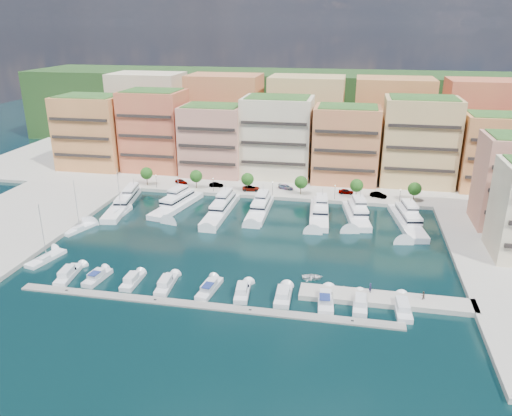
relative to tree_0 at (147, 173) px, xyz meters
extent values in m
plane|color=black|center=(40.00, -33.50, -4.74)|extent=(400.00, 400.00, 0.00)
cube|color=#9E998E|center=(40.00, 28.50, -4.74)|extent=(220.00, 64.00, 2.00)
cube|color=#1C3B18|center=(40.00, 76.50, -4.74)|extent=(240.00, 40.00, 58.00)
cube|color=gray|center=(37.00, -63.50, -4.74)|extent=(72.00, 2.20, 0.35)
cube|color=#9E998E|center=(70.00, -55.50, -4.74)|extent=(32.00, 5.00, 2.00)
cube|color=#E39353|center=(-26.00, 16.50, 8.26)|extent=(22.00, 16.00, 24.00)
cube|color=black|center=(-26.00, 8.25, 8.26)|extent=(20.24, 0.50, 0.90)
cube|color=#2E5522|center=(-26.00, 16.50, 20.66)|extent=(19.36, 14.08, 0.80)
cube|color=#CF7445|center=(-4.00, 18.50, 9.26)|extent=(20.00, 16.00, 26.00)
cube|color=black|center=(-4.00, 10.25, 9.26)|extent=(18.40, 0.50, 0.90)
cube|color=#2E5522|center=(-4.00, 18.50, 22.66)|extent=(17.60, 14.08, 0.80)
cube|color=tan|center=(17.00, 16.50, 7.26)|extent=(20.00, 15.00, 22.00)
cube|color=black|center=(17.00, 8.75, 7.26)|extent=(18.40, 0.50, 0.90)
cube|color=#2E5522|center=(17.00, 16.50, 18.66)|extent=(17.60, 13.20, 0.80)
cube|color=#F1E7BA|center=(38.00, 18.50, 8.76)|extent=(22.00, 16.00, 25.00)
cube|color=black|center=(38.00, 10.25, 8.76)|extent=(20.24, 0.50, 0.90)
cube|color=#2E5522|center=(38.00, 18.50, 21.66)|extent=(19.36, 14.08, 0.80)
cube|color=#CC6F4C|center=(60.00, 16.50, 7.76)|extent=(20.00, 15.00, 23.00)
cube|color=black|center=(60.00, 8.75, 7.76)|extent=(18.40, 0.50, 0.90)
cube|color=#2E5522|center=(60.00, 16.50, 19.66)|extent=(17.60, 13.20, 0.80)
cube|color=tan|center=(82.00, 18.50, 9.26)|extent=(22.00, 16.00, 26.00)
cube|color=black|center=(82.00, 10.25, 9.26)|extent=(20.24, 0.50, 0.90)
cube|color=#2E5522|center=(82.00, 18.50, 22.66)|extent=(19.36, 14.08, 0.80)
cube|color=#E39353|center=(104.00, 16.50, 7.26)|extent=(20.00, 15.00, 22.00)
cube|color=black|center=(104.00, 8.75, 7.26)|extent=(18.40, 0.50, 0.90)
cube|color=#2E5522|center=(104.00, 16.50, 18.66)|extent=(17.60, 13.20, 0.80)
cube|color=#F1E7BA|center=(-15.00, 40.50, 11.26)|extent=(26.00, 18.00, 30.00)
cube|color=#CC6F4C|center=(15.00, 40.50, 11.26)|extent=(26.00, 18.00, 30.00)
cube|color=tan|center=(45.00, 40.50, 11.26)|extent=(26.00, 18.00, 30.00)
cube|color=#E39353|center=(75.00, 40.50, 11.26)|extent=(26.00, 18.00, 30.00)
cube|color=#CF7445|center=(105.00, 40.50, 11.26)|extent=(26.00, 18.00, 30.00)
cylinder|color=#473323|center=(0.00, 0.00, -2.24)|extent=(0.24, 0.24, 3.00)
sphere|color=#153F12|center=(0.00, 0.00, 0.01)|extent=(3.80, 3.80, 3.80)
cylinder|color=#473323|center=(16.00, 0.00, -2.24)|extent=(0.24, 0.24, 3.00)
sphere|color=#153F12|center=(16.00, 0.00, 0.01)|extent=(3.80, 3.80, 3.80)
cylinder|color=#473323|center=(32.00, 0.00, -2.24)|extent=(0.24, 0.24, 3.00)
sphere|color=#153F12|center=(32.00, 0.00, 0.01)|extent=(3.80, 3.80, 3.80)
cylinder|color=#473323|center=(48.00, 0.00, -2.24)|extent=(0.24, 0.24, 3.00)
sphere|color=#153F12|center=(48.00, 0.00, 0.01)|extent=(3.80, 3.80, 3.80)
cylinder|color=#473323|center=(64.00, 0.00, -2.24)|extent=(0.24, 0.24, 3.00)
sphere|color=#153F12|center=(64.00, 0.00, 0.01)|extent=(3.80, 3.80, 3.80)
cylinder|color=#473323|center=(80.00, 0.00, -2.24)|extent=(0.24, 0.24, 3.00)
sphere|color=#153F12|center=(80.00, 0.00, 0.01)|extent=(3.80, 3.80, 3.80)
cylinder|color=black|center=(4.00, -2.30, -1.74)|extent=(0.10, 0.10, 4.00)
sphere|color=#FFF2CC|center=(4.00, -2.30, 0.31)|extent=(0.30, 0.30, 0.30)
cylinder|color=black|center=(22.00, -2.30, -1.74)|extent=(0.10, 0.10, 4.00)
sphere|color=#FFF2CC|center=(22.00, -2.30, 0.31)|extent=(0.30, 0.30, 0.30)
cylinder|color=black|center=(40.00, -2.30, -1.74)|extent=(0.10, 0.10, 4.00)
sphere|color=#FFF2CC|center=(40.00, -2.30, 0.31)|extent=(0.30, 0.30, 0.30)
cylinder|color=black|center=(58.00, -2.30, -1.74)|extent=(0.10, 0.10, 4.00)
sphere|color=#FFF2CC|center=(58.00, -2.30, 0.31)|extent=(0.30, 0.30, 0.30)
cylinder|color=black|center=(76.00, -2.30, -1.74)|extent=(0.10, 0.10, 4.00)
sphere|color=#FFF2CC|center=(76.00, -2.30, 0.31)|extent=(0.30, 0.30, 0.30)
cube|color=white|center=(-0.19, -17.65, -4.39)|extent=(8.65, 26.66, 2.30)
cube|color=white|center=(-0.19, -15.02, -2.34)|extent=(5.91, 14.86, 1.80)
cube|color=black|center=(-0.19, -15.02, -2.34)|extent=(5.98, 14.92, 0.55)
cube|color=white|center=(-0.19, -12.92, -0.74)|extent=(3.88, 8.21, 1.40)
cylinder|color=#B2B2B7|center=(-0.19, -11.34, 0.86)|extent=(0.14, 0.14, 1.80)
cube|color=white|center=(15.07, -15.57, -4.39)|extent=(9.36, 22.68, 2.30)
cube|color=white|center=(15.07, -13.35, -2.34)|extent=(6.45, 12.74, 1.80)
cube|color=black|center=(15.07, -13.35, -2.34)|extent=(6.52, 12.82, 0.55)
cube|color=white|center=(15.07, -11.58, -0.74)|extent=(4.26, 7.11, 1.40)
cylinder|color=#B2B2B7|center=(15.07, -10.25, 0.86)|extent=(0.14, 0.14, 1.80)
cube|color=black|center=(15.07, -15.57, -4.84)|extent=(9.42, 22.74, 0.35)
cube|color=white|center=(28.18, -17.06, -4.39)|extent=(5.04, 25.18, 2.30)
cube|color=white|center=(28.18, -14.54, -2.34)|extent=(4.02, 13.87, 1.80)
cube|color=black|center=(28.18, -14.54, -2.34)|extent=(4.08, 13.93, 0.55)
cube|color=white|center=(28.18, -12.54, -0.74)|extent=(2.90, 7.58, 1.40)
cylinder|color=#B2B2B7|center=(28.18, -11.03, 0.86)|extent=(0.14, 0.14, 1.80)
cube|color=white|center=(38.47, -14.67, -4.39)|extent=(4.88, 20.39, 2.30)
cube|color=white|center=(38.47, -12.64, -2.34)|extent=(3.95, 11.23, 1.80)
cube|color=black|center=(38.47, -12.64, -2.34)|extent=(4.01, 11.29, 0.55)
cube|color=white|center=(38.47, -11.01, -0.74)|extent=(2.87, 6.13, 1.40)
cylinder|color=#B2B2B7|center=(38.47, -9.79, 0.86)|extent=(0.14, 0.14, 1.80)
cube|color=white|center=(54.60, -15.13, -4.39)|extent=(6.18, 21.54, 2.30)
cube|color=white|center=(54.60, -13.01, -2.34)|extent=(4.68, 11.93, 1.80)
cube|color=black|center=(54.60, -13.01, -2.34)|extent=(4.75, 12.00, 0.55)
cube|color=white|center=(54.60, -11.30, -0.74)|extent=(3.28, 6.56, 1.40)
cylinder|color=#B2B2B7|center=(54.60, -10.03, 0.86)|extent=(0.14, 0.14, 1.80)
cube|color=black|center=(54.60, -15.13, -4.84)|extent=(6.24, 21.59, 0.35)
cube|color=white|center=(64.24, -14.05, -4.39)|extent=(7.95, 19.63, 2.30)
cube|color=white|center=(64.24, -12.14, -2.34)|extent=(5.65, 11.02, 1.80)
cube|color=black|center=(64.24, -12.14, -2.34)|extent=(5.72, 11.08, 0.55)
cube|color=white|center=(64.24, -10.61, -0.74)|extent=(3.80, 6.13, 1.40)
cylinder|color=#B2B2B7|center=(64.24, -9.46, 0.86)|extent=(0.14, 0.14, 1.80)
cube|color=white|center=(76.99, -16.17, -4.39)|extent=(8.60, 23.81, 2.30)
cube|color=white|center=(76.99, -13.84, -2.34)|extent=(6.01, 13.31, 1.80)
cube|color=black|center=(76.99, -13.84, -2.34)|extent=(6.08, 13.38, 0.55)
cube|color=white|center=(76.99, -11.97, -0.74)|extent=(4.00, 7.38, 1.40)
cylinder|color=#B2B2B7|center=(76.99, -10.57, 0.86)|extent=(0.14, 0.14, 1.80)
cube|color=silver|center=(7.14, -58.00, -4.49)|extent=(3.52, 9.01, 1.40)
cube|color=silver|center=(7.14, -58.44, -3.19)|extent=(2.44, 4.41, 1.10)
cube|color=black|center=(7.14, -56.68, -3.44)|extent=(1.81, 0.31, 0.55)
cube|color=silver|center=(13.52, -58.00, -4.49)|extent=(3.41, 7.55, 1.40)
cube|color=silver|center=(13.52, -58.36, -3.19)|extent=(2.37, 3.72, 1.10)
cube|color=black|center=(13.52, -56.91, -3.44)|extent=(1.79, 0.33, 0.55)
cube|color=navy|center=(13.52, -59.31, -2.59)|extent=(2.01, 2.39, 0.12)
cube|color=silver|center=(21.04, -58.00, -4.49)|extent=(2.48, 7.17, 1.40)
cube|color=silver|center=(21.04, -58.36, -3.19)|extent=(1.93, 3.44, 1.10)
cube|color=black|center=(21.04, -56.93, -3.44)|extent=(1.77, 0.10, 0.55)
cube|color=silver|center=(28.10, -58.00, -4.49)|extent=(2.99, 8.44, 1.40)
cube|color=silver|center=(28.10, -58.42, -3.19)|extent=(2.19, 4.10, 1.10)
cube|color=black|center=(28.10, -56.75, -3.44)|extent=(1.81, 0.21, 0.55)
cube|color=silver|center=(36.83, -58.00, -4.49)|extent=(3.43, 8.87, 1.40)
cube|color=silver|center=(36.83, -58.43, -3.19)|extent=(2.37, 4.34, 1.10)
cube|color=black|center=(36.83, -56.70, -3.44)|extent=(1.75, 0.30, 0.55)
cube|color=navy|center=(36.83, -59.56, -2.59)|extent=(1.99, 2.78, 0.12)
cube|color=silver|center=(43.36, -58.00, -4.49)|extent=(3.30, 7.76, 1.40)
cube|color=silver|center=(43.36, -58.38, -3.19)|extent=(2.34, 3.81, 1.10)
cube|color=black|center=(43.36, -56.87, -3.44)|extent=(1.83, 0.29, 0.55)
cube|color=silver|center=(51.18, -58.00, -4.49)|extent=(3.11, 7.64, 1.40)
cube|color=silver|center=(51.18, -58.38, -3.19)|extent=(2.35, 3.70, 1.10)
cube|color=black|center=(51.18, -56.87, -3.44)|extent=(2.06, 0.17, 0.55)
cube|color=silver|center=(59.05, -58.00, -4.49)|extent=(3.40, 8.99, 1.40)
cube|color=silver|center=(59.05, -58.44, -3.19)|extent=(2.46, 4.38, 1.10)
cube|color=black|center=(59.05, -56.68, -3.44)|extent=(2.00, 0.24, 0.55)
cube|color=navy|center=(59.05, -59.59, -2.59)|extent=(2.13, 2.78, 0.12)
cube|color=silver|center=(65.32, -58.00, -4.49)|extent=(2.68, 7.82, 1.40)
cube|color=silver|center=(65.32, -58.39, -3.19)|extent=(2.04, 3.77, 1.10)
cube|color=black|center=(65.32, -56.83, -3.44)|extent=(1.82, 0.14, 0.55)
cube|color=silver|center=(72.69, -58.00, -4.49)|extent=(3.14, 8.90, 1.40)
cube|color=silver|center=(72.69, -58.44, -3.19)|extent=(2.30, 4.32, 1.10)
cube|color=black|center=(72.69, -56.68, -3.44)|extent=(1.91, 0.21, 0.55)
cube|color=white|center=(1.96, -23.29, -4.54)|extent=(2.86, 9.24, 1.20)
cube|color=white|center=(1.96, -24.21, -3.64)|extent=(1.66, 2.33, 0.60)
cylinder|color=#B2B2B7|center=(1.96, -22.83, 2.06)|extent=(0.14, 0.14, 12.00)
cylinder|color=#B2B2B7|center=(1.96, -24.67, -2.94)|extent=(0.17, 4.14, 0.10)
cube|color=white|center=(-1.78, -51.96, -4.54)|extent=(4.96, 9.84, 1.20)
cube|color=white|center=(-1.78, -52.90, -3.64)|extent=(2.19, 2.69, 0.60)
cylinder|color=#B2B2B7|center=(-1.78, -51.49, 2.06)|extent=(0.14, 0.14, 12.00)
cylinder|color=#B2B2B7|center=(-1.78, -53.38, -2.94)|extent=(1.10, 4.15, 0.10)
cube|color=white|center=(-3.43, -35.15, -4.54)|extent=(5.69, 9.48, 1.20)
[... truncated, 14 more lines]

